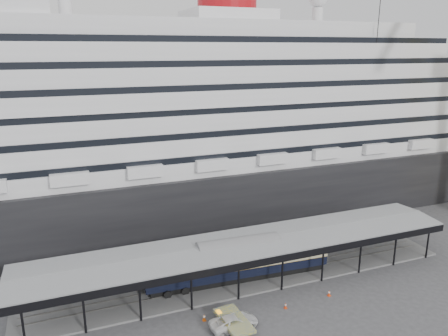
{
  "coord_description": "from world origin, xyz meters",
  "views": [
    {
      "loc": [
        -21.15,
        -40.98,
        28.67
      ],
      "look_at": [
        -1.95,
        8.0,
        14.2
      ],
      "focal_mm": 35.0,
      "sensor_mm": 36.0,
      "label": 1
    }
  ],
  "objects": [
    {
      "name": "ground",
      "position": [
        0.0,
        0.0,
        0.0
      ],
      "size": [
        200.0,
        200.0,
        0.0
      ],
      "primitive_type": "plane",
      "color": "#3D3D40",
      "rests_on": "ground"
    },
    {
      "name": "cruise_ship",
      "position": [
        0.05,
        32.0,
        18.35
      ],
      "size": [
        130.0,
        30.0,
        43.9
      ],
      "color": "black",
      "rests_on": "ground"
    },
    {
      "name": "platform_canopy",
      "position": [
        0.0,
        5.0,
        2.36
      ],
      "size": [
        56.0,
        9.18,
        5.3
      ],
      "color": "slate",
      "rests_on": "ground"
    },
    {
      "name": "port_truck",
      "position": [
        -5.54,
        -4.01,
        0.73
      ],
      "size": [
        5.42,
        2.77,
        1.46
      ],
      "primitive_type": "imported",
      "rotation": [
        0.0,
        0.0,
        1.64
      ],
      "color": "silver",
      "rests_on": "ground"
    },
    {
      "name": "pullman_carriage",
      "position": [
        -1.18,
        5.0,
        2.83
      ],
      "size": [
        24.04,
        4.39,
        23.47
      ],
      "rotation": [
        0.0,
        0.0,
        -0.05
      ],
      "color": "black",
      "rests_on": "ground"
    },
    {
      "name": "traffic_cone_left",
      "position": [
        -8.03,
        -1.6,
        0.39
      ],
      "size": [
        0.45,
        0.45,
        0.79
      ],
      "rotation": [
        0.0,
        0.0,
        -0.11
      ],
      "color": "#D8540C",
      "rests_on": "ground"
    },
    {
      "name": "traffic_cone_mid",
      "position": [
        1.37,
        -2.78,
        0.35
      ],
      "size": [
        0.47,
        0.47,
        0.7
      ],
      "rotation": [
        0.0,
        0.0,
        0.39
      ],
      "color": "red",
      "rests_on": "ground"
    },
    {
      "name": "traffic_cone_right",
      "position": [
        7.51,
        -2.41,
        0.38
      ],
      "size": [
        0.45,
        0.45,
        0.76
      ],
      "rotation": [
        0.0,
        0.0,
        0.18
      ],
      "color": "#EF3F0D",
      "rests_on": "ground"
    }
  ]
}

